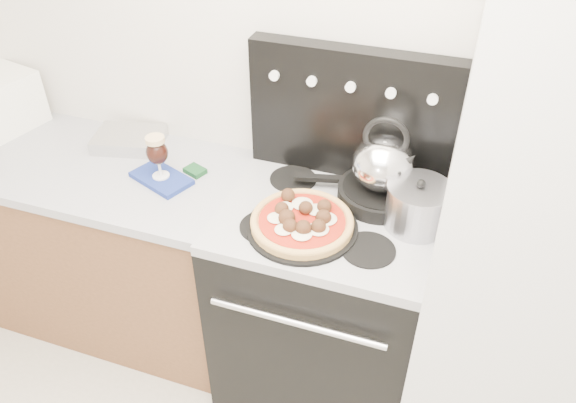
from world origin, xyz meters
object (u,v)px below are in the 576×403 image
at_px(base_cabinet, 95,243).
at_px(stock_pot, 417,207).
at_px(pizza, 302,220).
at_px(skillet, 379,193).
at_px(stove_body, 323,304).
at_px(oven_mitt, 161,178).
at_px(beer_glass, 158,157).
at_px(pizza_pan, 302,227).
at_px(tea_kettle, 383,160).
at_px(fridge, 539,254).

height_order(base_cabinet, stock_pot, stock_pot).
height_order(pizza, skillet, pizza).
relative_size(base_cabinet, skillet, 4.80).
height_order(stove_body, oven_mitt, oven_mitt).
relative_size(stove_body, beer_glass, 4.91).
distance_m(stove_body, pizza_pan, 0.50).
xyz_separation_m(oven_mitt, stock_pot, (0.97, 0.03, 0.09)).
height_order(oven_mitt, pizza, pizza).
distance_m(stove_body, tea_kettle, 0.68).
height_order(base_cabinet, pizza_pan, pizza_pan).
xyz_separation_m(pizza_pan, skillet, (0.21, 0.25, 0.02)).
relative_size(fridge, pizza_pan, 4.95).
relative_size(stove_body, pizza, 2.51).
relative_size(base_cabinet, oven_mitt, 6.14).
xyz_separation_m(pizza_pan, tea_kettle, (0.21, 0.25, 0.17)).
bearing_deg(pizza, oven_mitt, 168.98).
bearing_deg(skillet, tea_kettle, 0.00).
bearing_deg(oven_mitt, fridge, -1.23).
bearing_deg(stock_pot, stove_body, -174.40).
bearing_deg(pizza, skillet, 49.00).
relative_size(pizza_pan, pizza, 1.10).
relative_size(oven_mitt, pizza, 0.67).
relative_size(stove_body, skillet, 2.91).
height_order(beer_glass, tea_kettle, tea_kettle).
distance_m(fridge, stock_pot, 0.41).
bearing_deg(pizza_pan, beer_glass, 168.98).
bearing_deg(tea_kettle, pizza, -132.33).
xyz_separation_m(base_cabinet, tea_kettle, (1.26, 0.11, 0.66)).
bearing_deg(fridge, skillet, 163.85).
xyz_separation_m(base_cabinet, pizza, (1.05, -0.14, 0.53)).
distance_m(beer_glass, tea_kettle, 0.84).
height_order(oven_mitt, beer_glass, beer_glass).
distance_m(base_cabinet, fridge, 1.88).
height_order(pizza_pan, stock_pot, stock_pot).
height_order(stove_body, beer_glass, beer_glass).
relative_size(beer_glass, pizza, 0.51).
xyz_separation_m(oven_mitt, skillet, (0.83, 0.13, 0.04)).
relative_size(oven_mitt, tea_kettle, 0.99).
bearing_deg(fridge, stock_pot, 172.23).
relative_size(pizza, skillet, 1.16).
bearing_deg(pizza, beer_glass, 168.98).
height_order(beer_glass, skillet, beer_glass).
bearing_deg(pizza, pizza_pan, 0.00).
relative_size(pizza, tea_kettle, 1.47).
bearing_deg(tea_kettle, oven_mitt, -172.50).
height_order(skillet, tea_kettle, tea_kettle).
distance_m(fridge, pizza, 0.77).
bearing_deg(pizza_pan, stove_body, 62.39).
bearing_deg(base_cabinet, stove_body, -1.30).
bearing_deg(skillet, base_cabinet, -175.11).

